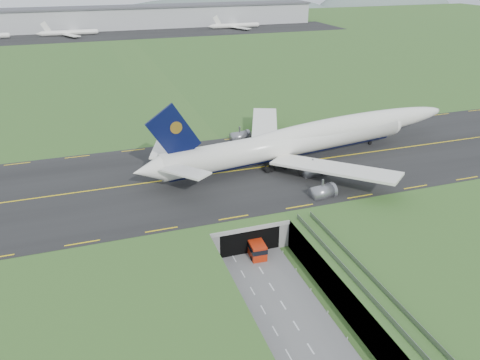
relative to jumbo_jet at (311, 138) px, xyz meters
name	(u,v)px	position (x,y,z in m)	size (l,w,h in m)	color
ground	(265,278)	(-25.54, -34.91, -11.20)	(900.00, 900.00, 0.00)	#305C24
airfield_deck	(266,264)	(-25.54, -34.91, -8.20)	(800.00, 800.00, 6.00)	gray
trench_road	(282,304)	(-25.54, -42.41, -11.10)	(12.00, 75.00, 0.20)	slate
taxiway	(214,174)	(-25.54, -1.91, -5.11)	(800.00, 44.00, 0.18)	black
tunnel_portal	(236,217)	(-25.54, -18.20, -7.86)	(17.00, 22.30, 6.00)	gray
guideway	(385,310)	(-14.54, -54.02, -5.87)	(3.00, 53.00, 7.05)	#A8A8A3
jumbo_jet	(311,138)	(0.00, 0.00, 0.00)	(89.29, 57.89, 19.35)	white
shuttle_tram	(254,245)	(-24.64, -26.91, -9.51)	(3.22, 7.67, 3.07)	#B1240B
cargo_terminal	(112,18)	(-25.64, 264.50, 2.76)	(320.00, 67.00, 15.60)	#B2B2B2
distant_hills	(169,20)	(38.84, 395.09, -15.20)	(700.00, 91.00, 60.00)	#556660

